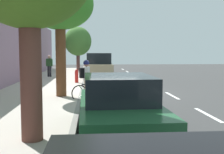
{
  "coord_description": "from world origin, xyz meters",
  "views": [
    {
      "loc": [
        1.22,
        14.56,
        2.07
      ],
      "look_at": [
        0.29,
        2.14,
        0.99
      ],
      "focal_mm": 46.39,
      "sensor_mm": 36.0,
      "label": 1
    }
  ],
  "objects_px": {
    "parked_sedan_green_second": "(118,108)",
    "street_tree_near_cyclist": "(78,41)",
    "pedestrian_on_phone": "(49,65)",
    "fire_hydrant": "(77,76)",
    "cyclist_with_backpack": "(86,75)",
    "street_tree_mid_block": "(60,6)",
    "bicycle_at_curb": "(91,92)",
    "parked_suv_tan_nearest": "(99,66)"
  },
  "relations": [
    {
      "from": "parked_sedan_green_second",
      "to": "street_tree_near_cyclist",
      "type": "height_order",
      "value": "street_tree_near_cyclist"
    },
    {
      "from": "pedestrian_on_phone",
      "to": "fire_hydrant",
      "type": "xyz_separation_m",
      "value": [
        -2.34,
        4.62,
        -0.52
      ]
    },
    {
      "from": "parked_sedan_green_second",
      "to": "street_tree_near_cyclist",
      "type": "relative_size",
      "value": 0.98
    },
    {
      "from": "cyclist_with_backpack",
      "to": "street_tree_mid_block",
      "type": "height_order",
      "value": "street_tree_mid_block"
    },
    {
      "from": "bicycle_at_curb",
      "to": "street_tree_mid_block",
      "type": "bearing_deg",
      "value": -21.41
    },
    {
      "from": "cyclist_with_backpack",
      "to": "fire_hydrant",
      "type": "height_order",
      "value": "cyclist_with_backpack"
    },
    {
      "from": "street_tree_near_cyclist",
      "to": "fire_hydrant",
      "type": "distance_m",
      "value": 12.41
    },
    {
      "from": "parked_sedan_green_second",
      "to": "fire_hydrant",
      "type": "relative_size",
      "value": 5.28
    },
    {
      "from": "cyclist_with_backpack",
      "to": "street_tree_mid_block",
      "type": "distance_m",
      "value": 3.17
    },
    {
      "from": "parked_suv_tan_nearest",
      "to": "fire_hydrant",
      "type": "distance_m",
      "value": 3.19
    },
    {
      "from": "pedestrian_on_phone",
      "to": "fire_hydrant",
      "type": "height_order",
      "value": "pedestrian_on_phone"
    },
    {
      "from": "bicycle_at_curb",
      "to": "parked_sedan_green_second",
      "type": "bearing_deg",
      "value": 96.53
    },
    {
      "from": "street_tree_mid_block",
      "to": "fire_hydrant",
      "type": "bearing_deg",
      "value": -94.15
    },
    {
      "from": "fire_hydrant",
      "to": "bicycle_at_curb",
      "type": "bearing_deg",
      "value": 98.35
    },
    {
      "from": "bicycle_at_curb",
      "to": "parked_suv_tan_nearest",
      "type": "bearing_deg",
      "value": -93.93
    },
    {
      "from": "parked_suv_tan_nearest",
      "to": "bicycle_at_curb",
      "type": "xyz_separation_m",
      "value": [
        0.61,
        8.87,
        -0.65
      ]
    },
    {
      "from": "street_tree_mid_block",
      "to": "pedestrian_on_phone",
      "type": "xyz_separation_m",
      "value": [
        1.93,
        -10.21,
        -2.95
      ]
    },
    {
      "from": "parked_suv_tan_nearest",
      "to": "cyclist_with_backpack",
      "type": "relative_size",
      "value": 2.76
    },
    {
      "from": "street_tree_mid_block",
      "to": "fire_hydrant",
      "type": "relative_size",
      "value": 6.02
    },
    {
      "from": "street_tree_mid_block",
      "to": "pedestrian_on_phone",
      "type": "distance_m",
      "value": 10.8
    },
    {
      "from": "bicycle_at_curb",
      "to": "fire_hydrant",
      "type": "distance_m",
      "value": 6.16
    },
    {
      "from": "street_tree_near_cyclist",
      "to": "parked_sedan_green_second",
      "type": "bearing_deg",
      "value": 94.65
    },
    {
      "from": "parked_suv_tan_nearest",
      "to": "cyclist_with_backpack",
      "type": "bearing_deg",
      "value": 84.36
    },
    {
      "from": "street_tree_near_cyclist",
      "to": "parked_suv_tan_nearest",
      "type": "bearing_deg",
      "value": 101.54
    },
    {
      "from": "cyclist_with_backpack",
      "to": "parked_suv_tan_nearest",
      "type": "bearing_deg",
      "value": -95.64
    },
    {
      "from": "cyclist_with_backpack",
      "to": "street_tree_near_cyclist",
      "type": "xyz_separation_m",
      "value": [
        1.08,
        -17.77,
        2.11
      ]
    },
    {
      "from": "fire_hydrant",
      "to": "street_tree_near_cyclist",
      "type": "bearing_deg",
      "value": -88.09
    },
    {
      "from": "parked_suv_tan_nearest",
      "to": "fire_hydrant",
      "type": "height_order",
      "value": "parked_suv_tan_nearest"
    },
    {
      "from": "street_tree_mid_block",
      "to": "street_tree_near_cyclist",
      "type": "bearing_deg",
      "value": -90.0
    },
    {
      "from": "parked_sedan_green_second",
      "to": "pedestrian_on_phone",
      "type": "height_order",
      "value": "pedestrian_on_phone"
    },
    {
      "from": "parked_sedan_green_second",
      "to": "fire_hydrant",
      "type": "bearing_deg",
      "value": -82.51
    },
    {
      "from": "bicycle_at_curb",
      "to": "cyclist_with_backpack",
      "type": "xyz_separation_m",
      "value": [
        0.22,
        -0.44,
        0.68
      ]
    },
    {
      "from": "bicycle_at_curb",
      "to": "fire_hydrant",
      "type": "relative_size",
      "value": 1.95
    },
    {
      "from": "bicycle_at_curb",
      "to": "fire_hydrant",
      "type": "bearing_deg",
      "value": -81.65
    },
    {
      "from": "cyclist_with_backpack",
      "to": "street_tree_near_cyclist",
      "type": "relative_size",
      "value": 0.38
    },
    {
      "from": "parked_suv_tan_nearest",
      "to": "pedestrian_on_phone",
      "type": "distance_m",
      "value": 4.26
    },
    {
      "from": "pedestrian_on_phone",
      "to": "street_tree_near_cyclist",
      "type": "bearing_deg",
      "value": -104.46
    },
    {
      "from": "parked_suv_tan_nearest",
      "to": "parked_sedan_green_second",
      "type": "height_order",
      "value": "parked_suv_tan_nearest"
    },
    {
      "from": "parked_suv_tan_nearest",
      "to": "pedestrian_on_phone",
      "type": "bearing_deg",
      "value": -25.66
    },
    {
      "from": "bicycle_at_curb",
      "to": "pedestrian_on_phone",
      "type": "height_order",
      "value": "pedestrian_on_phone"
    },
    {
      "from": "street_tree_near_cyclist",
      "to": "fire_hydrant",
      "type": "height_order",
      "value": "street_tree_near_cyclist"
    },
    {
      "from": "street_tree_mid_block",
      "to": "fire_hydrant",
      "type": "xyz_separation_m",
      "value": [
        -0.4,
        -5.59,
        -3.47
      ]
    }
  ]
}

